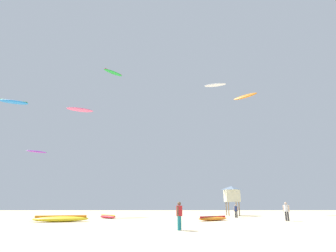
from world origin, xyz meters
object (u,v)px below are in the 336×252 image
object	(u,v)px
kite_grounded_far	(61,219)
kite_aloft_2	(37,152)
kite_aloft_5	(245,96)
kite_aloft_3	(14,102)
kite_aloft_4	(80,110)
kite_grounded_near	(213,218)
kite_grounded_mid	(108,217)
person_left	(236,210)
kite_aloft_1	(215,85)
person_midground	(286,210)
lifeguard_tower	(232,194)
person_foreground	(179,213)
kite_aloft_0	(113,73)

from	to	relation	value
kite_grounded_far	kite_aloft_2	distance (m)	23.82
kite_aloft_5	kite_aloft_3	bearing A→B (deg)	-164.45
kite_aloft_4	kite_aloft_5	bearing A→B (deg)	7.52
kite_grounded_near	kite_grounded_mid	size ratio (longest dim) A/B	1.16
kite_grounded_mid	kite_aloft_5	size ratio (longest dim) A/B	0.77
person_left	kite_aloft_5	bearing A→B (deg)	174.69
kite_grounded_near	kite_aloft_1	size ratio (longest dim) A/B	0.81
kite_aloft_2	kite_aloft_5	world-z (taller)	kite_aloft_5
person_left	kite_aloft_2	world-z (taller)	kite_aloft_2
person_left	kite_grounded_far	world-z (taller)	person_left
person_midground	lifeguard_tower	world-z (taller)	lifeguard_tower
kite_aloft_3	kite_aloft_5	size ratio (longest dim) A/B	0.91
kite_grounded_mid	person_foreground	bearing A→B (deg)	-63.20
person_left	kite_grounded_near	world-z (taller)	person_left
person_foreground	kite_grounded_far	bearing A→B (deg)	-7.15
person_left	kite_grounded_far	distance (m)	19.99
kite_aloft_5	kite_aloft_0	bearing A→B (deg)	-160.66
kite_grounded_far	kite_aloft_3	size ratio (longest dim) A/B	1.37
person_foreground	kite_aloft_0	world-z (taller)	kite_aloft_0
lifeguard_tower	kite_aloft_2	distance (m)	32.38
kite_grounded_mid	kite_aloft_4	xyz separation A→B (m)	(-6.93, 7.63, 15.86)
kite_aloft_1	person_left	bearing A→B (deg)	-95.43
kite_aloft_0	kite_aloft_5	bearing A→B (deg)	19.34
kite_grounded_mid	kite_aloft_0	distance (m)	20.68
lifeguard_tower	kite_aloft_3	distance (m)	33.28
kite_grounded_near	kite_aloft_0	xyz separation A→B (m)	(-12.60, 8.35, 20.32)
person_foreground	kite_aloft_3	world-z (taller)	kite_aloft_3
kite_aloft_1	kite_aloft_5	size ratio (longest dim) A/B	1.10
person_midground	kite_grounded_far	size ratio (longest dim) A/B	0.35
kite_aloft_4	kite_aloft_5	xyz separation A→B (m)	(27.86, 3.68, 3.98)
person_foreground	kite_aloft_0	distance (m)	28.20
kite_grounded_mid	kite_aloft_4	world-z (taller)	kite_aloft_4
kite_aloft_4	lifeguard_tower	bearing A→B (deg)	-0.56
kite_aloft_0	kite_aloft_4	distance (m)	8.37
person_midground	kite_grounded_near	xyz separation A→B (m)	(-7.24, 0.55, -0.83)
person_left	kite_aloft_3	size ratio (longest dim) A/B	0.41
kite_aloft_4	kite_aloft_5	size ratio (longest dim) A/B	1.03
person_left	lifeguard_tower	xyz separation A→B (m)	(1.11, 6.14, 2.15)
person_foreground	kite_grounded_near	distance (m)	10.84
kite_aloft_0	person_midground	bearing A→B (deg)	-24.16
kite_aloft_5	kite_aloft_1	bearing A→B (deg)	126.55
kite_aloft_3	kite_aloft_4	size ratio (longest dim) A/B	0.88
kite_aloft_0	kite_aloft_2	xyz separation A→B (m)	(-13.69, 8.22, -10.50)
person_foreground	person_left	xyz separation A→B (m)	(7.84, 16.13, -0.12)
person_foreground	kite_aloft_5	distance (m)	35.02
person_foreground	person_midground	size ratio (longest dim) A/B	0.98
kite_grounded_mid	kite_aloft_3	size ratio (longest dim) A/B	0.85
kite_grounded_near	kite_aloft_2	size ratio (longest dim) A/B	1.18
kite_aloft_3	kite_grounded_mid	bearing A→B (deg)	-6.38
kite_grounded_far	kite_aloft_4	world-z (taller)	kite_aloft_4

